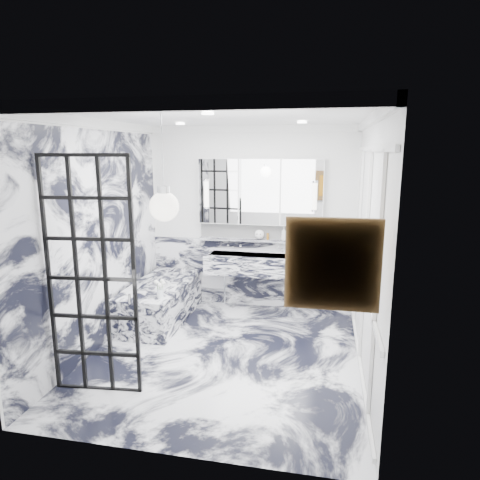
% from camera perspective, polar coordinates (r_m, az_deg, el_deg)
% --- Properties ---
extents(floor, '(3.60, 3.60, 0.00)m').
position_cam_1_polar(floor, '(5.40, -2.06, -14.97)').
color(floor, white).
rests_on(floor, ground).
extents(ceiling, '(3.60, 3.60, 0.00)m').
position_cam_1_polar(ceiling, '(4.83, -2.32, 16.18)').
color(ceiling, white).
rests_on(ceiling, wall_back).
extents(wall_back, '(3.60, 0.00, 3.60)m').
position_cam_1_polar(wall_back, '(6.66, 1.47, 2.92)').
color(wall_back, white).
rests_on(wall_back, floor).
extents(wall_front, '(3.60, 0.00, 3.60)m').
position_cam_1_polar(wall_front, '(3.26, -9.69, -6.82)').
color(wall_front, white).
rests_on(wall_front, floor).
extents(wall_left, '(0.00, 3.60, 3.60)m').
position_cam_1_polar(wall_left, '(5.52, -18.54, 0.43)').
color(wall_left, white).
rests_on(wall_left, floor).
extents(wall_right, '(0.00, 3.60, 3.60)m').
position_cam_1_polar(wall_right, '(4.81, 16.67, -1.07)').
color(wall_right, white).
rests_on(wall_right, floor).
extents(marble_clad_back, '(3.18, 0.05, 1.05)m').
position_cam_1_polar(marble_clad_back, '(6.83, 1.40, -4.39)').
color(marble_clad_back, white).
rests_on(marble_clad_back, floor).
extents(marble_clad_left, '(0.02, 3.56, 2.68)m').
position_cam_1_polar(marble_clad_left, '(5.52, -18.37, -0.19)').
color(marble_clad_left, white).
rests_on(marble_clad_left, floor).
extents(panel_molding, '(0.03, 3.40, 2.30)m').
position_cam_1_polar(panel_molding, '(4.83, 16.37, -2.22)').
color(panel_molding, white).
rests_on(panel_molding, floor).
extents(soap_bottle_a, '(0.10, 0.10, 0.21)m').
position_cam_1_polar(soap_bottle_a, '(6.54, 5.86, 0.85)').
color(soap_bottle_a, '#8C5919').
rests_on(soap_bottle_a, ledge).
extents(soap_bottle_b, '(0.07, 0.08, 0.17)m').
position_cam_1_polar(soap_bottle_b, '(6.53, 6.73, 0.64)').
color(soap_bottle_b, '#4C4C51').
rests_on(soap_bottle_b, ledge).
extents(soap_bottle_c, '(0.14, 0.14, 0.14)m').
position_cam_1_polar(soap_bottle_c, '(6.51, 10.02, 0.41)').
color(soap_bottle_c, silver).
rests_on(soap_bottle_c, ledge).
extents(face_pot, '(0.15, 0.15, 0.15)m').
position_cam_1_polar(face_pot, '(6.59, 2.60, 0.74)').
color(face_pot, white).
rests_on(face_pot, ledge).
extents(amber_bottle, '(0.04, 0.04, 0.10)m').
position_cam_1_polar(amber_bottle, '(6.57, 3.72, 0.48)').
color(amber_bottle, '#8C5919').
rests_on(amber_bottle, ledge).
extents(flower_vase, '(0.08, 0.08, 0.12)m').
position_cam_1_polar(flower_vase, '(5.71, -10.59, -6.99)').
color(flower_vase, silver).
rests_on(flower_vase, bathtub).
extents(crittall_door, '(0.88, 0.12, 2.40)m').
position_cam_1_polar(crittall_door, '(4.47, -19.23, -4.88)').
color(crittall_door, black).
rests_on(crittall_door, floor).
extents(artwork, '(0.55, 0.05, 0.55)m').
position_cam_1_polar(artwork, '(3.02, 12.23, -3.20)').
color(artwork, '#B58112').
rests_on(artwork, wall_front).
extents(pendant_light, '(0.25, 0.25, 0.25)m').
position_cam_1_polar(pendant_light, '(3.62, -10.07, 4.41)').
color(pendant_light, white).
rests_on(pendant_light, ceiling).
extents(trough_sink, '(1.60, 0.45, 0.30)m').
position_cam_1_polar(trough_sink, '(6.54, 2.36, -3.26)').
color(trough_sink, silver).
rests_on(trough_sink, wall_back).
extents(ledge, '(1.90, 0.14, 0.04)m').
position_cam_1_polar(ledge, '(6.62, 2.62, -0.05)').
color(ledge, silver).
rests_on(ledge, wall_back).
extents(subway_tile, '(1.90, 0.03, 0.23)m').
position_cam_1_polar(subway_tile, '(6.65, 2.71, 1.19)').
color(subway_tile, white).
rests_on(subway_tile, wall_back).
extents(mirror_cabinet, '(1.90, 0.16, 1.00)m').
position_cam_1_polar(mirror_cabinet, '(6.51, 2.69, 6.43)').
color(mirror_cabinet, white).
rests_on(mirror_cabinet, wall_back).
extents(sconce_left, '(0.07, 0.07, 0.40)m').
position_cam_1_polar(sconce_left, '(6.59, -4.54, 6.13)').
color(sconce_left, white).
rests_on(sconce_left, mirror_cabinet).
extents(sconce_right, '(0.07, 0.07, 0.40)m').
position_cam_1_polar(sconce_right, '(6.34, 9.92, 5.76)').
color(sconce_right, white).
rests_on(sconce_right, mirror_cabinet).
extents(bathtub, '(0.75, 1.65, 0.55)m').
position_cam_1_polar(bathtub, '(6.41, -10.54, -8.04)').
color(bathtub, silver).
rests_on(bathtub, floor).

